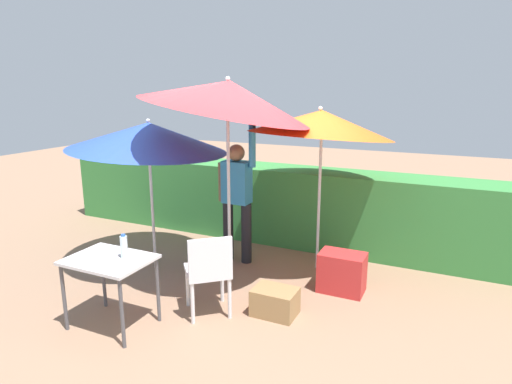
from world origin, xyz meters
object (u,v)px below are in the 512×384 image
object	(u,v)px
umbrella_rainbow	(228,96)
crate_cardboard	(275,302)
umbrella_yellow	(321,123)
cooler_box	(342,272)
umbrella_orange	(148,136)
person_vendor	(237,194)
bottle_water	(124,247)
folding_table	(110,267)
chair_plastic	(209,270)

from	to	relation	value
umbrella_rainbow	crate_cardboard	bearing A→B (deg)	-29.71
umbrella_yellow	cooler_box	size ratio (longest dim) A/B	4.17
umbrella_rainbow	umbrella_orange	bearing A→B (deg)	178.64
person_vendor	umbrella_yellow	bearing A→B (deg)	12.28
umbrella_orange	umbrella_yellow	distance (m)	2.12
person_vendor	crate_cardboard	distance (m)	1.72
umbrella_rainbow	cooler_box	xyz separation A→B (m)	(1.26, 0.38, -1.99)
crate_cardboard	bottle_water	world-z (taller)	bottle_water
folding_table	umbrella_orange	bearing A→B (deg)	111.22
umbrella_rainbow	cooler_box	size ratio (longest dim) A/B	5.05
umbrella_rainbow	umbrella_yellow	bearing A→B (deg)	49.59
umbrella_yellow	folding_table	bearing A→B (deg)	-121.94
umbrella_orange	chair_plastic	world-z (taller)	umbrella_orange
folding_table	bottle_water	xyz separation A→B (m)	(0.13, 0.08, 0.20)
chair_plastic	cooler_box	bearing A→B (deg)	45.40
cooler_box	folding_table	xyz separation A→B (m)	(-1.87, -1.70, 0.40)
person_vendor	cooler_box	world-z (taller)	person_vendor
umbrella_orange	chair_plastic	distance (m)	1.93
crate_cardboard	person_vendor	bearing A→B (deg)	132.33
folding_table	umbrella_yellow	bearing A→B (deg)	58.06
cooler_box	crate_cardboard	size ratio (longest dim) A/B	1.15
umbrella_rainbow	person_vendor	distance (m)	1.49
cooler_box	umbrella_orange	bearing A→B (deg)	-171.53
umbrella_orange	folding_table	xyz separation A→B (m)	(0.52, -1.35, -1.10)
bottle_water	cooler_box	bearing A→B (deg)	42.95
crate_cardboard	folding_table	size ratio (longest dim) A/B	0.57
cooler_box	folding_table	distance (m)	2.56
cooler_box	bottle_water	world-z (taller)	bottle_water
chair_plastic	bottle_water	bearing A→B (deg)	-141.84
umbrella_rainbow	umbrella_orange	size ratio (longest dim) A/B	1.33
umbrella_rainbow	folding_table	xyz separation A→B (m)	(-0.61, -1.32, -1.59)
umbrella_yellow	chair_plastic	size ratio (longest dim) A/B	2.43
umbrella_yellow	person_vendor	distance (m)	1.44
umbrella_rainbow	person_vendor	xyz separation A→B (m)	(-0.26, 0.69, -1.29)
chair_plastic	cooler_box	size ratio (longest dim) A/B	1.72
chair_plastic	person_vendor	bearing A→B (deg)	106.24
cooler_box	chair_plastic	bearing A→B (deg)	-134.60
umbrella_orange	bottle_water	xyz separation A→B (m)	(0.65, -1.27, -0.90)
person_vendor	cooler_box	size ratio (longest dim) A/B	3.62
cooler_box	folding_table	size ratio (longest dim) A/B	0.65
person_vendor	bottle_water	world-z (taller)	person_vendor
chair_plastic	bottle_water	xyz separation A→B (m)	(-0.64, -0.50, 0.32)
folding_table	bottle_water	distance (m)	0.25
person_vendor	cooler_box	xyz separation A→B (m)	(1.53, -0.31, -0.70)
person_vendor	crate_cardboard	size ratio (longest dim) A/B	4.15
cooler_box	crate_cardboard	world-z (taller)	cooler_box
cooler_box	bottle_water	distance (m)	2.46
umbrella_rainbow	folding_table	world-z (taller)	umbrella_rainbow
person_vendor	crate_cardboard	world-z (taller)	person_vendor
umbrella_yellow	bottle_water	distance (m)	2.72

